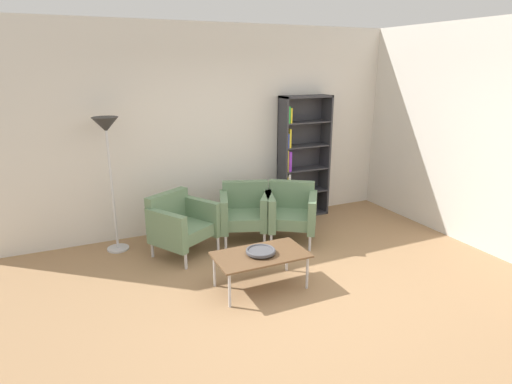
{
  "coord_description": "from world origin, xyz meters",
  "views": [
    {
      "loc": [
        -2.02,
        -3.37,
        2.36
      ],
      "look_at": [
        -0.1,
        0.84,
        0.95
      ],
      "focal_mm": 29.66,
      "sensor_mm": 36.0,
      "label": 1
    }
  ],
  "objects": [
    {
      "name": "ground_plane",
      "position": [
        0.0,
        0.0,
        0.0
      ],
      "size": [
        8.32,
        8.32,
        0.0
      ],
      "primitive_type": "plane",
      "color": "#9E7751"
    },
    {
      "name": "coffee_table_low",
      "position": [
        -0.25,
        0.38,
        0.37
      ],
      "size": [
        1.0,
        0.56,
        0.4
      ],
      "color": "brown",
      "rests_on": "ground_plane"
    },
    {
      "name": "armchair_corner_red",
      "position": [
        -0.81,
        1.6,
        0.41
      ],
      "size": [
        0.94,
        0.91,
        0.78
      ],
      "rotation": [
        0.0,
        0.0,
        0.54
      ],
      "color": "slate",
      "rests_on": "ground_plane"
    },
    {
      "name": "plaster_back_panel",
      "position": [
        0.0,
        2.46,
        1.45
      ],
      "size": [
        6.4,
        0.12,
        2.9
      ],
      "primitive_type": "cube",
      "color": "silver",
      "rests_on": "ground_plane"
    },
    {
      "name": "armchair_by_bookshelf",
      "position": [
        0.68,
        1.44,
        0.41
      ],
      "size": [
        0.94,
        0.93,
        0.78
      ],
      "rotation": [
        0.0,
        0.0,
        -0.59
      ],
      "color": "slate",
      "rests_on": "ground_plane"
    },
    {
      "name": "plaster_right_partition",
      "position": [
        2.86,
        0.6,
        1.45
      ],
      "size": [
        0.12,
        5.2,
        2.9
      ],
      "primitive_type": "cube",
      "color": "silver",
      "rests_on": "ground_plane"
    },
    {
      "name": "bookshelf_tall",
      "position": [
        1.31,
        2.26,
        0.93
      ],
      "size": [
        0.8,
        0.3,
        1.9
      ],
      "color": "#333338",
      "rests_on": "ground_plane"
    },
    {
      "name": "decorative_bowl",
      "position": [
        -0.25,
        0.38,
        0.43
      ],
      "size": [
        0.32,
        0.32,
        0.05
      ],
      "color": "#4C4C51",
      "rests_on": "coffee_table_low"
    },
    {
      "name": "armchair_near_window",
      "position": [
        0.14,
        1.68,
        0.41
      ],
      "size": [
        0.88,
        0.85,
        0.78
      ],
      "rotation": [
        0.0,
        0.0,
        -0.33
      ],
      "color": "slate",
      "rests_on": "ground_plane"
    },
    {
      "name": "floor_lamp_torchiere",
      "position": [
        -1.55,
        2.07,
        1.45
      ],
      "size": [
        0.32,
        0.32,
        1.74
      ],
      "color": "silver",
      "rests_on": "ground_plane"
    }
  ]
}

